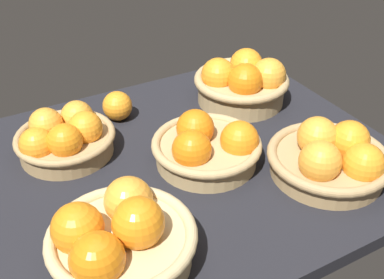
# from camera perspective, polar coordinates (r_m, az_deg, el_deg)

# --- Properties ---
(market_tray) EXTENTS (0.84, 0.72, 0.03)m
(market_tray) POSITION_cam_1_polar(r_m,az_deg,el_deg) (1.01, -0.05, -2.84)
(market_tray) COLOR black
(market_tray) RESTS_ON ground
(basket_far_left) EXTENTS (0.24, 0.24, 0.11)m
(basket_far_left) POSITION_cam_1_polar(r_m,az_deg,el_deg) (0.97, 16.34, -2.07)
(basket_far_left) COLOR tan
(basket_far_left) RESTS_ON market_tray
(basket_near_right) EXTENTS (0.21, 0.21, 0.10)m
(basket_near_right) POSITION_cam_1_polar(r_m,az_deg,el_deg) (1.03, -15.03, 0.29)
(basket_near_right) COLOR tan
(basket_near_right) RESTS_ON market_tray
(basket_near_left) EXTENTS (0.23, 0.23, 0.12)m
(basket_near_left) POSITION_cam_1_polar(r_m,az_deg,el_deg) (1.19, 6.04, 6.84)
(basket_near_left) COLOR tan
(basket_near_left) RESTS_ON market_tray
(basket_far_right) EXTENTS (0.24, 0.24, 0.13)m
(basket_far_right) POSITION_cam_1_polar(r_m,az_deg,el_deg) (0.77, -8.80, -11.60)
(basket_far_right) COLOR tan
(basket_far_right) RESTS_ON market_tray
(basket_center) EXTENTS (0.23, 0.23, 0.11)m
(basket_center) POSITION_cam_1_polar(r_m,az_deg,el_deg) (0.97, 1.84, -0.81)
(basket_center) COLOR tan
(basket_center) RESTS_ON market_tray
(loose_orange_front_gap) EXTENTS (0.07, 0.07, 0.07)m
(loose_orange_front_gap) POSITION_cam_1_polar(r_m,az_deg,el_deg) (1.13, -8.92, 4.00)
(loose_orange_front_gap) COLOR orange
(loose_orange_front_gap) RESTS_ON market_tray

